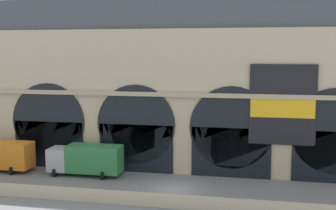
{
  "coord_description": "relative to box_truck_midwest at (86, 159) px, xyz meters",
  "views": [
    {
      "loc": [
        6.89,
        -36.77,
        12.5
      ],
      "look_at": [
        -1.5,
        5.0,
        7.13
      ],
      "focal_mm": 45.45,
      "sensor_mm": 36.0,
      "label": 1
    }
  ],
  "objects": [
    {
      "name": "station_building",
      "position": [
        9.57,
        4.3,
        6.99
      ],
      "size": [
        50.8,
        4.5,
        17.99
      ],
      "color": "#BCAD8C",
      "rests_on": "ground"
    },
    {
      "name": "ground_plane",
      "position": [
        9.5,
        -2.73,
        -1.7
      ],
      "size": [
        200.0,
        200.0,
        0.0
      ],
      "primitive_type": "plane",
      "color": "slate"
    },
    {
      "name": "quay_parapet_wall",
      "position": [
        9.5,
        -7.03,
        -1.21
      ],
      "size": [
        90.0,
        0.7,
        0.97
      ],
      "primitive_type": "cube",
      "color": "#B2A891",
      "rests_on": "ground"
    },
    {
      "name": "box_truck_midwest",
      "position": [
        0.0,
        0.0,
        0.0
      ],
      "size": [
        7.5,
        2.91,
        3.12
      ],
      "color": "#ADB2B7",
      "rests_on": "ground"
    }
  ]
}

